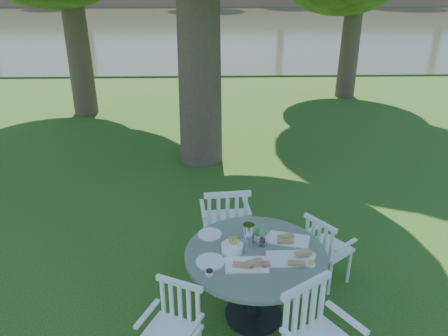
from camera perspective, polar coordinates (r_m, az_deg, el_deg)
The scene contains 8 objects.
ground at distance 5.70m, azimuth 0.06°, elevation -8.65°, with size 140.00×140.00×0.00m, color #183A0C.
table at distance 4.18m, azimuth 4.10°, elevation -12.74°, with size 1.31×1.31×0.75m.
chair_ne at distance 4.75m, azimuth 12.90°, elevation -9.89°, with size 0.55×0.56×0.81m.
chair_nw at distance 4.87m, azimuth 0.28°, elevation -6.84°, with size 0.54×0.51×0.99m.
chair_sw at distance 3.80m, azimuth -6.42°, elevation -19.39°, with size 0.54×0.53×0.83m.
chair_se at distance 3.64m, azimuth 11.63°, elevation -20.38°, with size 0.66×0.65×0.97m.
tableware at distance 4.10m, azimuth 3.58°, elevation -10.13°, with size 1.10×0.76×0.22m.
river at distance 27.94m, azimuth -1.39°, elevation 18.07°, with size 100.00×28.00×0.12m, color #313620.
Camera 1 is at (-0.14, -4.77, 3.11)m, focal length 35.00 mm.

